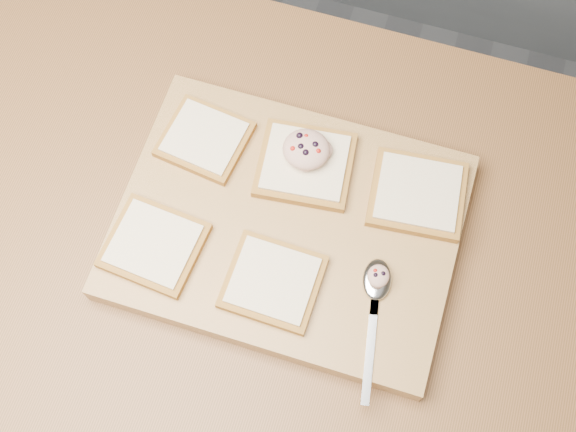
{
  "coord_description": "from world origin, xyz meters",
  "views": [
    {
      "loc": [
        0.12,
        -0.32,
        1.86
      ],
      "look_at": [
        0.01,
        0.03,
        0.96
      ],
      "focal_mm": 45.0,
      "sensor_mm": 36.0,
      "label": 1
    }
  ],
  "objects_px": {
    "tuna_salad_dollop": "(306,149)",
    "spoon": "(376,290)",
    "bread_far_center": "(305,164)",
    "cutting_board": "(288,227)"
  },
  "relations": [
    {
      "from": "cutting_board",
      "to": "bread_far_center",
      "type": "bearing_deg",
      "value": 91.07
    },
    {
      "from": "cutting_board",
      "to": "tuna_salad_dollop",
      "type": "distance_m",
      "value": 0.11
    },
    {
      "from": "tuna_salad_dollop",
      "to": "cutting_board",
      "type": "bearing_deg",
      "value": -87.73
    },
    {
      "from": "tuna_salad_dollop",
      "to": "spoon",
      "type": "relative_size",
      "value": 0.34
    },
    {
      "from": "cutting_board",
      "to": "bread_far_center",
      "type": "relative_size",
      "value": 3.25
    },
    {
      "from": "cutting_board",
      "to": "tuna_salad_dollop",
      "type": "xyz_separation_m",
      "value": [
        -0.0,
        0.1,
        0.05
      ]
    },
    {
      "from": "bread_far_center",
      "to": "spoon",
      "type": "height_order",
      "value": "bread_far_center"
    },
    {
      "from": "tuna_salad_dollop",
      "to": "spoon",
      "type": "height_order",
      "value": "tuna_salad_dollop"
    },
    {
      "from": "cutting_board",
      "to": "tuna_salad_dollop",
      "type": "height_order",
      "value": "tuna_salad_dollop"
    },
    {
      "from": "tuna_salad_dollop",
      "to": "spoon",
      "type": "xyz_separation_m",
      "value": [
        0.14,
        -0.16,
        -0.03
      ]
    }
  ]
}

